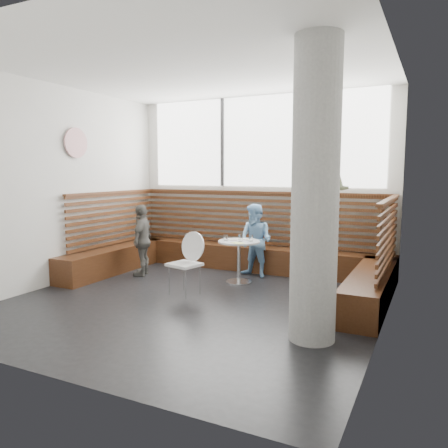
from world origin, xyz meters
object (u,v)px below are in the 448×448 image
at_px(cafe_chair, 187,258).
at_px(child_left, 142,240).
at_px(adult_man, 322,236).
at_px(cafe_table, 239,253).
at_px(child_back, 256,241).
at_px(concrete_column, 315,193).

xyz_separation_m(cafe_chair, child_left, (-1.31, 0.66, 0.08)).
height_order(adult_man, child_left, adult_man).
bearing_deg(cafe_table, child_left, -171.62).
relative_size(cafe_chair, child_back, 0.73).
height_order(concrete_column, cafe_chair, concrete_column).
height_order(cafe_table, child_back, child_back).
relative_size(concrete_column, adult_man, 1.74).
bearing_deg(adult_man, concrete_column, 178.47).
bearing_deg(child_back, cafe_table, -87.08).
bearing_deg(cafe_chair, child_back, 83.46).
bearing_deg(concrete_column, cafe_table, 132.33).
relative_size(adult_man, child_back, 1.45).
distance_m(cafe_chair, child_back, 1.53).
bearing_deg(child_back, child_left, -144.30).
xyz_separation_m(cafe_table, child_left, (-1.75, -0.26, 0.13)).
relative_size(concrete_column, child_back, 2.52).
distance_m(concrete_column, adult_man, 1.75).
relative_size(cafe_chair, child_left, 0.74).
relative_size(cafe_table, cafe_chair, 0.75).
xyz_separation_m(concrete_column, child_left, (-3.47, 1.63, -0.97)).
distance_m(child_back, child_left, 1.99).
distance_m(concrete_column, cafe_table, 2.78).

